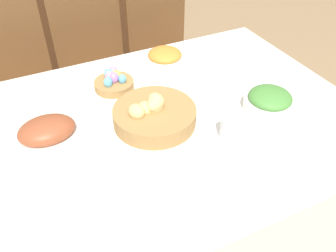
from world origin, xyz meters
name	(u,v)px	position (x,y,z in m)	size (l,w,h in m)	color
ground_plane	(163,230)	(0.00, 0.00, 0.00)	(12.00, 12.00, 0.00)	#937551
dining_table	(162,183)	(0.00, 0.00, 0.37)	(1.59, 1.13, 0.73)	silver
chair_far_right	(167,49)	(0.45, 0.89, 0.52)	(0.47, 0.47, 0.96)	brown
chair_far_left	(17,83)	(-0.47, 0.89, 0.52)	(0.44, 0.44, 0.96)	brown
chair_far_center	(97,65)	(-0.01, 0.89, 0.52)	(0.43, 0.43, 0.96)	brown
sideboard	(28,21)	(-0.27, 1.81, 0.49)	(1.48, 0.44, 0.98)	#4C2D19
bread_basket	(154,114)	(-0.03, 0.00, 0.77)	(0.32, 0.32, 0.12)	#9E7542
egg_basket	(114,82)	(-0.09, 0.30, 0.76)	(0.17, 0.17, 0.08)	#9E7542
ham_platter	(47,131)	(-0.41, 0.09, 0.76)	(0.32, 0.22, 0.08)	white
green_salad_bowl	(269,101)	(0.42, -0.12, 0.77)	(0.20, 0.20, 0.09)	white
carrot_bowl	(165,59)	(0.19, 0.36, 0.78)	(0.18, 0.18, 0.10)	white
dinner_plate	(185,191)	(-0.08, -0.36, 0.74)	(0.27, 0.27, 0.01)	white
fork	(137,210)	(-0.24, -0.36, 0.73)	(0.01, 0.19, 0.00)	silver
knife	(228,175)	(0.08, -0.36, 0.73)	(0.01, 0.19, 0.00)	silver
spoon	(236,172)	(0.11, -0.36, 0.73)	(0.01, 0.19, 0.00)	silver
drinking_cup	(229,128)	(0.18, -0.20, 0.78)	(0.07, 0.07, 0.09)	silver
butter_dish	(80,182)	(-0.37, -0.19, 0.75)	(0.13, 0.08, 0.03)	white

